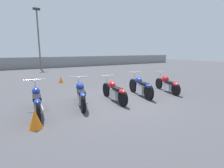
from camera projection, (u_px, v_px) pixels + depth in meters
ground_plane at (117, 102)px, 6.99m from camera, size 60.00×60.00×0.00m
fence_back at (44, 63)px, 20.26m from camera, size 40.00×0.04×1.28m
light_pole_left at (38, 33)px, 18.52m from camera, size 0.70×0.35×6.35m
motorcycle_slot_0 at (37, 101)px, 5.55m from camera, size 0.73×2.24×1.03m
motorcycle_slot_1 at (81, 94)px, 6.43m from camera, size 0.86×2.12×1.00m
motorcycle_slot_2 at (114, 91)px, 6.99m from camera, size 0.58×2.14×0.97m
motorcycle_slot_3 at (141, 87)px, 7.78m from camera, size 0.75×2.12×1.02m
motorcycle_slot_4 at (167, 84)px, 8.56m from camera, size 0.83×2.02×0.93m
traffic_cone_near at (61, 80)px, 11.08m from camera, size 0.32×0.32×0.38m
traffic_cone_far at (35, 119)px, 4.53m from camera, size 0.36×0.36×0.52m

